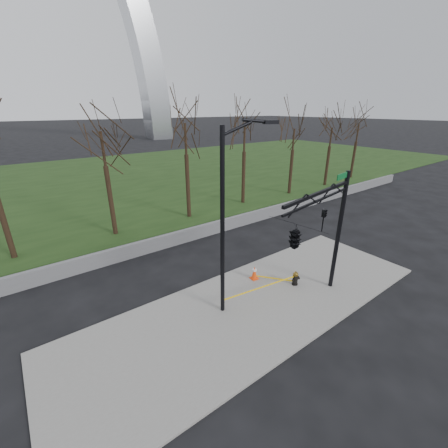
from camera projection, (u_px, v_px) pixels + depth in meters
ground at (256, 305)px, 13.52m from camera, size 500.00×500.00×0.00m
sidewalk at (256, 304)px, 13.50m from camera, size 18.00×6.00×0.10m
grass_strip at (91, 182)px, 35.85m from camera, size 120.00×40.00×0.06m
guardrail at (175, 239)px, 19.31m from camera, size 60.00×0.30×0.90m
tree_row at (188, 169)px, 22.90m from camera, size 53.03×4.00×8.07m
fire_hydrant at (295, 278)px, 14.82m from camera, size 0.48×0.31×0.77m
traffic_cone at (254, 272)px, 15.31m from camera, size 0.41×0.41×0.75m
street_light at (228, 213)px, 11.45m from camera, size 2.36×0.68×8.21m
traffic_signal_mast at (306, 230)px, 11.20m from camera, size 5.05×2.54×6.00m
caution_tape at (266, 284)px, 14.26m from camera, size 4.18×1.66×0.40m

